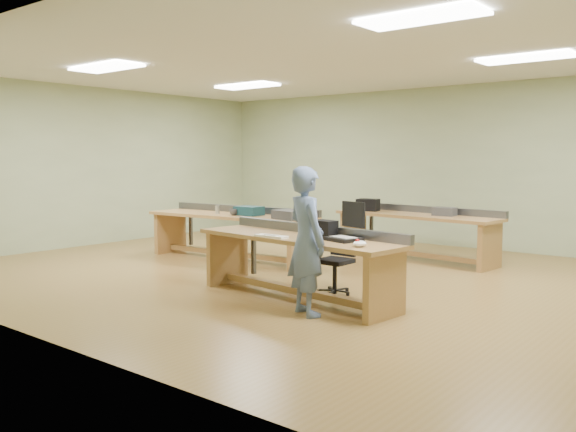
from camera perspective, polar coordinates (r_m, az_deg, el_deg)
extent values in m
plane|color=olive|center=(8.75, 1.61, -5.51)|extent=(10.00, 10.00, 0.00)
plane|color=silver|center=(8.69, 1.67, 14.30)|extent=(10.00, 10.00, 0.00)
cube|color=#A2B287|center=(12.01, 13.35, 4.55)|extent=(10.00, 0.04, 3.00)
cube|color=#A2B287|center=(5.93, -22.60, 3.43)|extent=(10.00, 0.04, 3.00)
cube|color=#A2B287|center=(12.29, -17.27, 4.46)|extent=(0.04, 8.00, 3.00)
cube|color=white|center=(9.46, -16.66, 13.17)|extent=(1.20, 0.50, 0.03)
cube|color=white|center=(11.42, -3.85, 12.03)|extent=(1.20, 0.50, 0.03)
cube|color=white|center=(6.11, 12.30, 17.65)|extent=(1.20, 0.50, 0.03)
cube|color=white|center=(8.85, 21.35, 13.58)|extent=(1.20, 0.50, 0.03)
cube|color=#B1774A|center=(7.15, 0.78, -2.09)|extent=(2.84, 1.05, 0.05)
cube|color=#B1774A|center=(8.16, -5.67, -3.84)|extent=(0.15, 0.65, 0.70)
cube|color=#B1774A|center=(6.39, 9.07, -6.50)|extent=(0.15, 0.65, 0.70)
cube|color=#B1774A|center=(7.26, 0.78, -6.99)|extent=(2.47, 0.38, 0.08)
cube|color=#4C4E54|center=(7.38, 2.59, -1.24)|extent=(2.77, 0.39, 0.11)
cube|color=#B1774A|center=(9.96, -5.37, 0.03)|extent=(3.04, 1.02, 0.05)
cube|color=#B1774A|center=(10.94, -10.94, -1.52)|extent=(0.13, 0.70, 0.70)
cube|color=#B1774A|center=(9.18, 1.33, -2.77)|extent=(0.13, 0.70, 0.70)
cube|color=#B1774A|center=(10.04, -5.34, -3.52)|extent=(2.68, 0.30, 0.08)
cube|color=#4C4E54|center=(10.23, -4.08, 0.64)|extent=(2.98, 0.30, 0.11)
cube|color=#B1774A|center=(10.13, 11.87, 0.03)|extent=(2.85, 1.02, 0.05)
cube|color=#B1774A|center=(10.92, 6.13, -1.47)|extent=(0.14, 0.65, 0.70)
cube|color=#B1774A|center=(9.54, 18.37, -2.74)|extent=(0.14, 0.65, 0.70)
cube|color=#B1774A|center=(10.21, 11.80, -3.46)|extent=(2.48, 0.35, 0.08)
cube|color=#4C4E54|center=(10.40, 12.87, 0.59)|extent=(2.78, 0.36, 0.11)
imported|color=slate|center=(6.44, 1.75, -2.36)|extent=(0.68, 0.59, 1.58)
cube|color=black|center=(6.77, 5.22, -2.17)|extent=(0.43, 0.38, 0.04)
cube|color=black|center=(6.83, 6.14, 0.15)|extent=(0.36, 0.11, 0.29)
cube|color=white|center=(7.05, -1.58, -1.90)|extent=(0.41, 0.14, 0.02)
ellipsoid|color=white|center=(6.34, 6.73, -2.59)|extent=(0.15, 0.17, 0.07)
cube|color=black|center=(7.13, 3.46, -1.16)|extent=(0.30, 0.21, 0.19)
cylinder|color=black|center=(7.54, 4.39, -5.81)|extent=(0.05, 0.05, 0.39)
cube|color=black|center=(7.50, 4.41, -4.22)|extent=(0.37, 0.37, 0.05)
cube|color=black|center=(7.61, 5.18, -2.47)|extent=(0.35, 0.05, 0.34)
cylinder|color=black|center=(7.57, 4.38, -7.05)|extent=(0.43, 0.43, 0.05)
cube|color=#12343C|center=(9.75, -3.67, 0.50)|extent=(0.43, 0.33, 0.14)
cube|color=#343436|center=(9.09, 0.10, 0.11)|extent=(0.55, 0.41, 0.13)
imported|color=#343436|center=(9.74, -5.10, 0.38)|extent=(0.17, 0.17, 0.11)
cylinder|color=silver|center=(10.02, -6.62, 0.58)|extent=(0.09, 0.09, 0.13)
cube|color=black|center=(10.60, 7.49, 1.04)|extent=(0.41, 0.33, 0.21)
cube|color=#343436|center=(9.95, 14.44, 0.41)|extent=(0.34, 0.26, 0.13)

